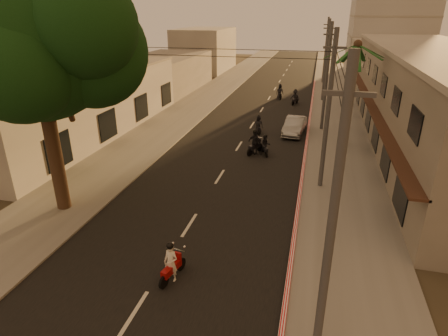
{
  "coord_description": "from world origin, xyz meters",
  "views": [
    {
      "loc": [
        5.47,
        -13.02,
        9.76
      ],
      "look_at": [
        0.99,
        5.12,
        1.89
      ],
      "focal_mm": 30.0,
      "sensor_mm": 36.0,
      "label": 1
    }
  ],
  "objects_px": {
    "broadleaf_tree": "(43,42)",
    "parked_car": "(295,126)",
    "scooter_mid_b": "(255,143)",
    "scooter_far_b": "(295,97)",
    "scooter_far_c": "(280,92)",
    "scooter_mid_a": "(265,145)",
    "scooter_red": "(171,263)",
    "scooter_far_a": "(258,125)",
    "palm_tree": "(357,51)"
  },
  "relations": [
    {
      "from": "parked_car",
      "to": "palm_tree",
      "type": "bearing_deg",
      "value": -24.36
    },
    {
      "from": "scooter_far_c",
      "to": "scooter_far_b",
      "type": "bearing_deg",
      "value": -64.61
    },
    {
      "from": "palm_tree",
      "to": "scooter_far_a",
      "type": "bearing_deg",
      "value": 167.17
    },
    {
      "from": "palm_tree",
      "to": "scooter_mid_b",
      "type": "distance_m",
      "value": 9.69
    },
    {
      "from": "scooter_mid_b",
      "to": "scooter_far_c",
      "type": "height_order",
      "value": "scooter_mid_b"
    },
    {
      "from": "broadleaf_tree",
      "to": "palm_tree",
      "type": "height_order",
      "value": "broadleaf_tree"
    },
    {
      "from": "scooter_red",
      "to": "scooter_far_a",
      "type": "bearing_deg",
      "value": 102.13
    },
    {
      "from": "broadleaf_tree",
      "to": "scooter_far_c",
      "type": "distance_m",
      "value": 31.58
    },
    {
      "from": "palm_tree",
      "to": "scooter_far_b",
      "type": "bearing_deg",
      "value": 109.72
    },
    {
      "from": "scooter_red",
      "to": "scooter_far_a",
      "type": "height_order",
      "value": "scooter_red"
    },
    {
      "from": "scooter_mid_b",
      "to": "scooter_far_b",
      "type": "height_order",
      "value": "scooter_mid_b"
    },
    {
      "from": "broadleaf_tree",
      "to": "scooter_far_a",
      "type": "bearing_deg",
      "value": 63.99
    },
    {
      "from": "palm_tree",
      "to": "scooter_far_b",
      "type": "distance_m",
      "value": 15.51
    },
    {
      "from": "palm_tree",
      "to": "parked_car",
      "type": "distance_m",
      "value": 7.94
    },
    {
      "from": "scooter_far_a",
      "to": "scooter_far_b",
      "type": "height_order",
      "value": "scooter_far_b"
    },
    {
      "from": "palm_tree",
      "to": "scooter_far_a",
      "type": "height_order",
      "value": "palm_tree"
    },
    {
      "from": "broadleaf_tree",
      "to": "palm_tree",
      "type": "xyz_separation_m",
      "value": [
        14.61,
        13.86,
        -1.33
      ]
    },
    {
      "from": "palm_tree",
      "to": "scooter_red",
      "type": "bearing_deg",
      "value": -112.25
    },
    {
      "from": "scooter_far_a",
      "to": "scooter_far_c",
      "type": "height_order",
      "value": "scooter_far_c"
    },
    {
      "from": "palm_tree",
      "to": "scooter_mid_a",
      "type": "height_order",
      "value": "palm_tree"
    },
    {
      "from": "broadleaf_tree",
      "to": "parked_car",
      "type": "bearing_deg",
      "value": 56.78
    },
    {
      "from": "scooter_mid_b",
      "to": "scooter_mid_a",
      "type": "bearing_deg",
      "value": 24.44
    },
    {
      "from": "scooter_red",
      "to": "broadleaf_tree",
      "type": "bearing_deg",
      "value": 163.34
    },
    {
      "from": "scooter_far_a",
      "to": "scooter_far_c",
      "type": "xyz_separation_m",
      "value": [
        0.33,
        14.15,
        0.06
      ]
    },
    {
      "from": "scooter_mid_a",
      "to": "scooter_far_b",
      "type": "distance_m",
      "value": 16.73
    },
    {
      "from": "scooter_red",
      "to": "parked_car",
      "type": "bearing_deg",
      "value": 93.7
    },
    {
      "from": "scooter_far_c",
      "to": "scooter_mid_a",
      "type": "bearing_deg",
      "value": -100.62
    },
    {
      "from": "broadleaf_tree",
      "to": "parked_car",
      "type": "relative_size",
      "value": 2.72
    },
    {
      "from": "scooter_mid_a",
      "to": "parked_car",
      "type": "height_order",
      "value": "scooter_mid_a"
    },
    {
      "from": "scooter_mid_a",
      "to": "scooter_mid_b",
      "type": "xyz_separation_m",
      "value": [
        -0.79,
        0.01,
        0.14
      ]
    },
    {
      "from": "broadleaf_tree",
      "to": "scooter_far_a",
      "type": "distance_m",
      "value": 18.86
    },
    {
      "from": "scooter_far_a",
      "to": "scooter_mid_b",
      "type": "bearing_deg",
      "value": -99.22
    },
    {
      "from": "scooter_far_a",
      "to": "parked_car",
      "type": "height_order",
      "value": "scooter_far_a"
    },
    {
      "from": "palm_tree",
      "to": "scooter_far_c",
      "type": "height_order",
      "value": "palm_tree"
    },
    {
      "from": "scooter_red",
      "to": "scooter_far_c",
      "type": "height_order",
      "value": "scooter_far_c"
    },
    {
      "from": "scooter_mid_b",
      "to": "scooter_far_c",
      "type": "relative_size",
      "value": 1.04
    },
    {
      "from": "scooter_far_c",
      "to": "scooter_far_a",
      "type": "bearing_deg",
      "value": -104.85
    },
    {
      "from": "scooter_mid_b",
      "to": "scooter_far_c",
      "type": "bearing_deg",
      "value": 115.51
    },
    {
      "from": "broadleaf_tree",
      "to": "scooter_mid_a",
      "type": "xyz_separation_m",
      "value": [
        8.84,
        10.48,
        -7.75
      ]
    },
    {
      "from": "broadleaf_tree",
      "to": "scooter_far_a",
      "type": "height_order",
      "value": "broadleaf_tree"
    },
    {
      "from": "scooter_mid_a",
      "to": "scooter_far_c",
      "type": "distance_m",
      "value": 19.15
    },
    {
      "from": "scooter_red",
      "to": "scooter_far_c",
      "type": "distance_m",
      "value": 33.74
    },
    {
      "from": "scooter_far_b",
      "to": "scooter_far_c",
      "type": "height_order",
      "value": "scooter_far_c"
    },
    {
      "from": "scooter_red",
      "to": "scooter_mid_b",
      "type": "distance_m",
      "value": 14.64
    },
    {
      "from": "scooter_far_b",
      "to": "parked_car",
      "type": "height_order",
      "value": "scooter_far_b"
    },
    {
      "from": "scooter_mid_a",
      "to": "scooter_mid_b",
      "type": "distance_m",
      "value": 0.8
    },
    {
      "from": "scooter_mid_b",
      "to": "scooter_far_b",
      "type": "xyz_separation_m",
      "value": [
        1.78,
        16.69,
        -0.06
      ]
    },
    {
      "from": "broadleaf_tree",
      "to": "scooter_far_b",
      "type": "xyz_separation_m",
      "value": [
        9.83,
        27.18,
        -7.67
      ]
    },
    {
      "from": "scooter_far_b",
      "to": "scooter_mid_b",
      "type": "bearing_deg",
      "value": -78.44
    },
    {
      "from": "scooter_mid_b",
      "to": "scooter_far_b",
      "type": "distance_m",
      "value": 16.79
    }
  ]
}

